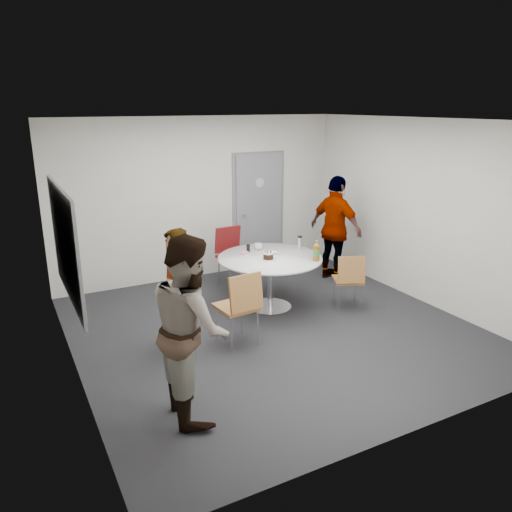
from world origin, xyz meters
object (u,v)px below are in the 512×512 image
door (258,211)px  person_main (176,293)px  whiteboard (65,244)px  person_right (336,229)px  table (272,264)px  chair_far (231,250)px  chair_near_left (241,302)px  person_left (190,327)px  chair_near_right (349,277)px

door → person_main: bearing=-134.0°
whiteboard → person_right: size_ratio=1.08×
table → chair_far: size_ratio=1.54×
door → chair_near_left: 3.25m
person_main → chair_near_left: bearing=79.2°
door → chair_far: (-0.87, -0.69, -0.43)m
table → door: bearing=67.4°
person_left → person_right: 4.30m
door → chair_near_right: (0.18, -2.43, -0.51)m
table → person_right: bearing=20.8°
chair_near_right → person_right: person_right is taller
person_main → person_right: 3.49m
door → person_left: (-2.71, -3.72, -0.13)m
door → whiteboard: bearing=-147.3°
whiteboard → person_main: whiteboard is taller
whiteboard → table: (2.80, 0.45, -0.78)m
table → chair_near_left: size_ratio=1.54×
person_main → whiteboard: bearing=-98.1°
person_left → person_right: size_ratio=1.01×
whiteboard → chair_near_left: (1.86, -0.45, -0.85)m
whiteboard → chair_near_right: size_ratio=2.25×
whiteboard → chair_near_left: size_ratio=1.96×
person_left → person_right: bearing=-49.7°
table → person_right: size_ratio=0.85×
person_main → chair_far: bearing=143.9°
chair_near_left → chair_far: chair_far is taller
table → person_main: size_ratio=0.97×
person_right → person_left: bearing=111.4°
whiteboard → chair_near_right: (3.74, -0.15, -0.94)m
chair_far → person_right: bearing=158.7°
whiteboard → person_main: (1.12, -0.25, -0.68)m
chair_far → person_right: size_ratio=0.55×
whiteboard → door: bearing=32.7°
chair_near_left → person_main: (-0.74, 0.20, 0.18)m
table → chair_near_right: bearing=-32.4°
chair_far → chair_near_left: bearing=64.8°
whiteboard → chair_far: (2.69, 1.59, -0.85)m
chair_near_right → person_main: size_ratio=0.55×
chair_near_left → person_main: person_main is taller
chair_near_right → person_left: 3.19m
table → person_left: bearing=-135.9°
chair_far → person_main: bearing=46.4°
door → table: bearing=-112.6°
chair_far → person_left: size_ratio=0.55×
chair_near_left → person_right: bearing=25.2°
person_main → person_left: 1.22m
chair_near_left → person_right: person_right is taller
person_left → person_right: person_left is taller
person_main → chair_near_right: bearing=96.6°
chair_near_left → chair_near_right: size_ratio=1.15×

